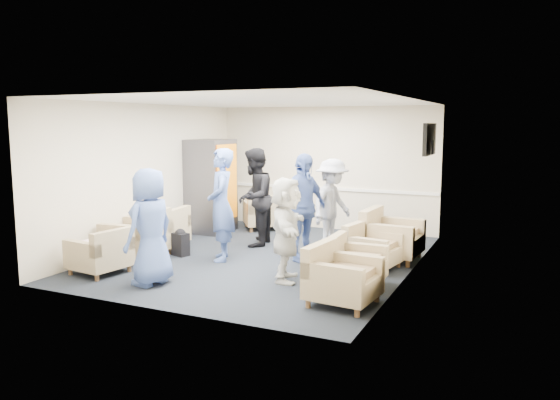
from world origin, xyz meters
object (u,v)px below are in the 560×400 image
at_px(person_back_left, 254,197).
at_px(person_mid_right, 303,208).
at_px(armchair_left_far, 164,232).
at_px(vending_machine, 211,186).
at_px(armchair_right_midnear, 353,265).
at_px(armchair_left_near, 102,255).
at_px(armchair_corner, 264,214).
at_px(person_mid_left, 221,205).
at_px(person_front_right, 286,229).
at_px(armchair_left_mid, 139,238).
at_px(armchair_right_far, 389,238).
at_px(armchair_right_midfar, 370,250).
at_px(person_front_left, 150,227).
at_px(person_back_right, 332,204).
at_px(armchair_right_near, 339,279).

xyz_separation_m(person_back_left, person_mid_right, (1.28, -0.70, -0.02)).
height_order(armchair_left_far, vending_machine, vending_machine).
relative_size(armchair_right_midnear, vending_machine, 0.40).
distance_m(armchair_left_near, armchair_corner, 4.37).
xyz_separation_m(person_mid_left, person_front_right, (1.52, -0.67, -0.18)).
xyz_separation_m(armchair_left_mid, armchair_corner, (0.76, 3.33, -0.03)).
distance_m(armchair_left_mid, armchair_right_midnear, 3.82).
xyz_separation_m(person_back_left, person_front_right, (1.52, -1.91, -0.16)).
relative_size(armchair_left_mid, armchair_corner, 0.86).
relative_size(armchair_right_far, armchair_corner, 0.83).
bearing_deg(person_front_right, armchair_right_midfar, -57.48).
bearing_deg(armchair_corner, armchair_left_near, 44.16).
xyz_separation_m(armchair_right_midfar, person_mid_left, (-2.47, -0.54, 0.65)).
xyz_separation_m(person_mid_left, person_back_left, (-0.01, 1.24, -0.02)).
distance_m(armchair_left_near, person_front_left, 1.19).
bearing_deg(armchair_right_midfar, vending_machine, 78.36).
height_order(person_back_left, person_back_right, person_back_left).
relative_size(person_mid_left, person_front_right, 1.23).
bearing_deg(armchair_left_near, person_front_left, 91.47).
bearing_deg(person_front_left, armchair_right_near, 103.44).
xyz_separation_m(armchair_corner, person_front_left, (0.37, -4.44, 0.52)).
bearing_deg(person_front_left, armchair_right_far, 143.39).
xyz_separation_m(armchair_right_midnear, person_front_right, (-0.99, -0.17, 0.47)).
height_order(armchair_right_far, person_front_left, person_front_left).
distance_m(armchair_left_far, person_back_right, 3.18).
distance_m(armchair_left_near, person_back_left, 3.11).
height_order(person_mid_left, person_back_right, person_mid_left).
bearing_deg(armchair_right_midfar, person_back_right, 52.99).
xyz_separation_m(armchair_right_midnear, armchair_right_far, (0.10, 1.75, 0.06)).
distance_m(armchair_left_near, vending_machine, 3.68).
xyz_separation_m(armchair_right_midnear, person_mid_left, (-2.50, 0.51, 0.65)).
bearing_deg(armchair_corner, armchair_left_mid, 40.26).
xyz_separation_m(armchair_left_near, person_mid_left, (1.25, 1.55, 0.65)).
bearing_deg(armchair_right_near, armchair_left_mid, 84.02).
bearing_deg(person_mid_left, person_front_right, 36.52).
bearing_deg(person_back_right, armchair_right_midnear, -140.42).
distance_m(armchair_right_far, vending_machine, 4.21).
height_order(armchair_right_far, armchair_corner, armchair_right_far).
height_order(armchair_left_mid, person_back_left, person_back_left).
relative_size(armchair_left_far, person_front_left, 0.56).
bearing_deg(person_mid_right, armchair_right_far, -41.18).
bearing_deg(person_mid_left, armchair_right_far, 86.00).
bearing_deg(vending_machine, person_mid_right, -28.79).
height_order(vending_machine, person_back_right, vending_machine).
height_order(vending_machine, person_front_left, vending_machine).
relative_size(armchair_left_far, armchair_corner, 0.81).
height_order(vending_machine, person_back_left, vending_machine).
xyz_separation_m(armchair_right_midnear, person_mid_right, (-1.22, 1.05, 0.61)).
xyz_separation_m(armchair_left_far, armchair_right_midnear, (3.89, -0.74, -0.03)).
xyz_separation_m(armchair_left_mid, person_front_left, (1.13, -1.11, 0.49)).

